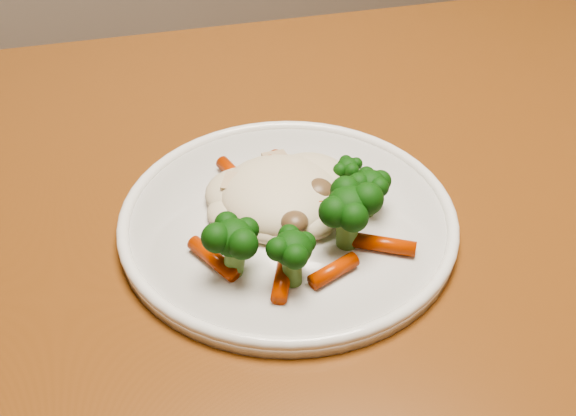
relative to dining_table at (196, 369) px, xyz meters
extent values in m
cube|color=brown|center=(0.00, 0.00, 0.07)|extent=(1.44, 1.08, 0.04)
cube|color=brown|center=(0.65, 0.27, -0.31)|extent=(0.07, 0.07, 0.71)
cylinder|color=white|center=(0.10, 0.04, 0.09)|extent=(0.27, 0.27, 0.01)
ellipsoid|color=beige|center=(0.10, 0.06, 0.12)|extent=(0.12, 0.11, 0.04)
ellipsoid|color=black|center=(0.04, 0.00, 0.12)|extent=(0.05, 0.05, 0.04)
ellipsoid|color=black|center=(0.07, -0.03, 0.12)|extent=(0.05, 0.05, 0.04)
ellipsoid|color=black|center=(0.13, -0.01, 0.12)|extent=(0.05, 0.05, 0.05)
ellipsoid|color=black|center=(0.16, 0.02, 0.12)|extent=(0.04, 0.04, 0.04)
ellipsoid|color=black|center=(0.16, 0.06, 0.11)|extent=(0.03, 0.03, 0.03)
cylinder|color=#C03804|center=(0.08, 0.10, 0.11)|extent=(0.02, 0.05, 0.01)
cylinder|color=#C03804|center=(0.11, 0.10, 0.11)|extent=(0.03, 0.04, 0.01)
cylinder|color=#C03804|center=(0.15, 0.07, 0.11)|extent=(0.05, 0.04, 0.01)
cylinder|color=#C03804|center=(0.03, 0.01, 0.11)|extent=(0.03, 0.05, 0.01)
cylinder|color=#C03804|center=(0.07, -0.02, 0.11)|extent=(0.04, 0.05, 0.01)
cylinder|color=#C03804|center=(0.10, -0.04, 0.11)|extent=(0.04, 0.02, 0.01)
cylinder|color=#C03804|center=(0.15, -0.03, 0.11)|extent=(0.05, 0.04, 0.01)
cylinder|color=#C03804|center=(0.12, 0.04, 0.12)|extent=(0.02, 0.05, 0.01)
cylinder|color=#C03804|center=(0.10, 0.08, 0.12)|extent=(0.03, 0.04, 0.01)
ellipsoid|color=brown|center=(0.10, 0.05, 0.12)|extent=(0.03, 0.03, 0.02)
ellipsoid|color=brown|center=(0.12, 0.04, 0.12)|extent=(0.03, 0.03, 0.02)
ellipsoid|color=brown|center=(0.08, 0.04, 0.12)|extent=(0.02, 0.02, 0.01)
ellipsoid|color=brown|center=(0.09, 0.01, 0.12)|extent=(0.02, 0.02, 0.01)
ellipsoid|color=brown|center=(0.11, 0.05, 0.12)|extent=(0.02, 0.02, 0.02)
cube|color=tan|center=(0.09, 0.08, 0.12)|extent=(0.02, 0.02, 0.01)
cube|color=tan|center=(0.11, 0.09, 0.12)|extent=(0.02, 0.02, 0.01)
cube|color=tan|center=(0.06, 0.08, 0.12)|extent=(0.02, 0.02, 0.01)
cube|color=tan|center=(0.09, 0.08, 0.12)|extent=(0.02, 0.02, 0.01)
camera|label=1|loc=(-0.08, -0.37, 0.48)|focal=45.00mm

